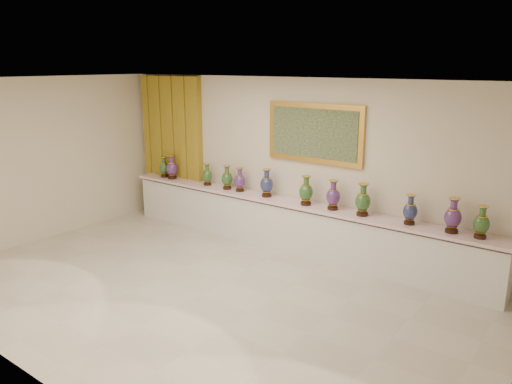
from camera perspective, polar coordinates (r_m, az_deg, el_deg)
ground at (r=7.37m, az=-6.31°, el=-11.55°), size 8.00×8.00×0.00m
room at (r=10.24m, az=-7.39°, el=5.24°), size 8.00×8.00×8.00m
counter at (r=8.86m, az=3.70°, el=-3.87°), size 7.28×0.48×0.90m
vase_0 at (r=10.63m, az=-10.46°, el=2.71°), size 0.24×0.24×0.43m
vase_1 at (r=10.44m, az=-9.58°, el=2.70°), size 0.25×0.25×0.50m
vase_2 at (r=9.81m, az=-5.59°, el=1.89°), size 0.24×0.24×0.43m
vase_3 at (r=9.46m, az=-3.33°, el=1.54°), size 0.26×0.26×0.46m
vase_4 at (r=9.29m, az=-1.85°, el=1.30°), size 0.27×0.27×0.45m
vase_5 at (r=8.91m, az=1.23°, el=0.89°), size 0.28×0.28×0.51m
vase_6 at (r=8.43m, az=5.74°, el=0.02°), size 0.30×0.30×0.50m
vase_7 at (r=8.22m, az=8.81°, el=-0.50°), size 0.30×0.30×0.49m
vase_8 at (r=7.98m, az=12.12°, el=-1.04°), size 0.28×0.28×0.52m
vase_9 at (r=7.74m, az=17.21°, el=-2.09°), size 0.27×0.27×0.46m
vase_10 at (r=7.55m, az=21.57°, el=-2.68°), size 0.26×0.26×0.51m
vase_11 at (r=7.47m, az=24.37°, el=-3.32°), size 0.23×0.23×0.46m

